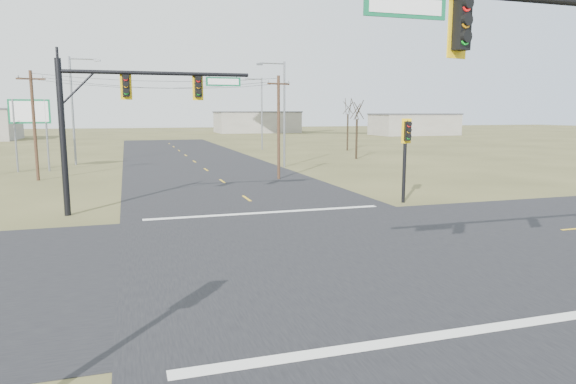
# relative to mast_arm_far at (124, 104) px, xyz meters

# --- Properties ---
(ground) EXTENTS (320.00, 320.00, 0.00)m
(ground) POSITION_rel_mast_arm_far_xyz_m (6.56, -9.85, -5.39)
(ground) COLOR olive
(ground) RESTS_ON ground
(road_ew) EXTENTS (160.00, 14.00, 0.02)m
(road_ew) POSITION_rel_mast_arm_far_xyz_m (6.56, -9.85, -5.38)
(road_ew) COLOR black
(road_ew) RESTS_ON ground
(road_ns) EXTENTS (14.00, 160.00, 0.02)m
(road_ns) POSITION_rel_mast_arm_far_xyz_m (6.56, -9.85, -5.38)
(road_ns) COLOR black
(road_ns) RESTS_ON ground
(stop_bar_near) EXTENTS (12.00, 0.40, 0.01)m
(stop_bar_near) POSITION_rel_mast_arm_far_xyz_m (6.56, -17.35, -5.36)
(stop_bar_near) COLOR silver
(stop_bar_near) RESTS_ON road_ns
(stop_bar_far) EXTENTS (12.00, 0.40, 0.01)m
(stop_bar_far) POSITION_rel_mast_arm_far_xyz_m (6.56, -2.35, -5.36)
(stop_bar_far) COLOR silver
(stop_bar_far) RESTS_ON road_ns
(mast_arm_far) EXTENTS (9.26, 0.46, 7.50)m
(mast_arm_far) POSITION_rel_mast_arm_far_xyz_m (0.00, 0.00, 0.00)
(mast_arm_far) COLOR black
(mast_arm_far) RESTS_ON ground
(pedestal_signal_ne) EXTENTS (0.60, 0.53, 4.68)m
(pedestal_signal_ne) POSITION_rel_mast_arm_far_xyz_m (14.65, -1.80, -2.02)
(pedestal_signal_ne) COLOR black
(pedestal_signal_ne) RESTS_ON ground
(utility_pole_near) EXTENTS (1.83, 0.65, 7.67)m
(utility_pole_near) POSITION_rel_mast_arm_far_xyz_m (10.88, 10.19, -1.34)
(utility_pole_near) COLOR #472C1E
(utility_pole_near) RESTS_ON ground
(utility_pole_far) EXTENTS (1.95, 0.23, 7.98)m
(utility_pole_far) POSITION_rel_mast_arm_far_xyz_m (-6.36, 14.84, -1.19)
(utility_pole_far) COLOR #472C1E
(utility_pole_far) RESTS_ON ground
(highway_sign) EXTENTS (3.24, 0.16, 6.08)m
(highway_sign) POSITION_rel_mast_arm_far_xyz_m (-7.64, 21.25, -1.09)
(highway_sign) COLOR slate
(highway_sign) RESTS_ON ground
(streetlight_a) EXTENTS (2.65, 0.31, 9.51)m
(streetlight_a) POSITION_rel_mast_arm_far_xyz_m (13.65, 18.47, -0.05)
(streetlight_a) COLOR slate
(streetlight_a) RESTS_ON ground
(streetlight_b) EXTENTS (2.69, 0.39, 9.59)m
(streetlight_b) POSITION_rel_mast_arm_far_xyz_m (17.39, 41.07, -0.01)
(streetlight_b) COLOR slate
(streetlight_b) RESTS_ON ground
(streetlight_c) EXTENTS (2.84, 0.39, 10.15)m
(streetlight_c) POSITION_rel_mast_arm_far_xyz_m (-4.51, 26.27, 0.31)
(streetlight_c) COLOR slate
(streetlight_c) RESTS_ON ground
(bare_tree_c) EXTENTS (3.47, 3.47, 6.86)m
(bare_tree_c) POSITION_rel_mast_arm_far_xyz_m (23.78, 24.17, -0.01)
(bare_tree_c) COLOR black
(bare_tree_c) RESTS_ON ground
(bare_tree_d) EXTENTS (3.46, 3.46, 7.18)m
(bare_tree_d) POSITION_rel_mast_arm_far_xyz_m (27.93, 35.89, 0.39)
(bare_tree_d) COLOR black
(bare_tree_d) RESTS_ON ground
(warehouse_mid) EXTENTS (20.00, 12.00, 5.00)m
(warehouse_mid) POSITION_rel_mast_arm_far_xyz_m (31.56, 100.15, -2.89)
(warehouse_mid) COLOR #9F9B8D
(warehouse_mid) RESTS_ON ground
(warehouse_right) EXTENTS (18.00, 10.00, 4.50)m
(warehouse_right) POSITION_rel_mast_arm_far_xyz_m (61.56, 75.15, -3.14)
(warehouse_right) COLOR #9F9B8D
(warehouse_right) RESTS_ON ground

